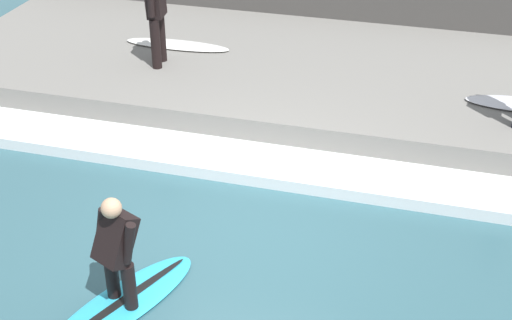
# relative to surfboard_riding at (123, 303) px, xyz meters

# --- Properties ---
(ground_plane) EXTENTS (28.00, 28.00, 0.00)m
(ground_plane) POSITION_rel_surfboard_riding_xyz_m (1.59, -0.87, -0.03)
(ground_plane) COLOR #335B66
(concrete_ledge) EXTENTS (4.40, 12.52, 0.51)m
(concrete_ledge) POSITION_rel_surfboard_riding_xyz_m (5.67, -0.87, 0.22)
(concrete_ledge) COLOR slate
(concrete_ledge) RESTS_ON ground_plane
(back_wall) EXTENTS (0.50, 13.15, 1.40)m
(back_wall) POSITION_rel_surfboard_riding_xyz_m (8.12, -0.87, 0.67)
(back_wall) COLOR #474442
(back_wall) RESTS_ON ground_plane
(wave_foam_crest) EXTENTS (0.90, 11.90, 0.17)m
(wave_foam_crest) POSITION_rel_surfboard_riding_xyz_m (3.02, -0.87, 0.06)
(wave_foam_crest) COLOR white
(wave_foam_crest) RESTS_ON ground_plane
(surfboard_riding) EXTENTS (2.03, 1.35, 0.07)m
(surfboard_riding) POSITION_rel_surfboard_riding_xyz_m (0.00, 0.00, 0.00)
(surfboard_riding) COLOR #2DADD1
(surfboard_riding) RESTS_ON ground_plane
(surfer_riding) EXTENTS (0.53, 0.57, 1.30)m
(surfer_riding) POSITION_rel_surfboard_riding_xyz_m (-0.00, 0.00, 0.75)
(surfer_riding) COLOR black
(surfer_riding) RESTS_ON surfboard_riding
(surfer_waiting_far) EXTENTS (0.56, 0.30, 1.64)m
(surfer_waiting_far) POSITION_rel_surfboard_riding_xyz_m (4.99, 1.57, 1.40)
(surfer_waiting_far) COLOR black
(surfer_waiting_far) RESTS_ON concrete_ledge
(surfboard_waiting_far) EXTENTS (0.46, 1.89, 0.06)m
(surfboard_waiting_far) POSITION_rel_surfboard_riding_xyz_m (5.79, 1.56, 0.51)
(surfboard_waiting_far) COLOR white
(surfboard_waiting_far) RESTS_ON concrete_ledge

